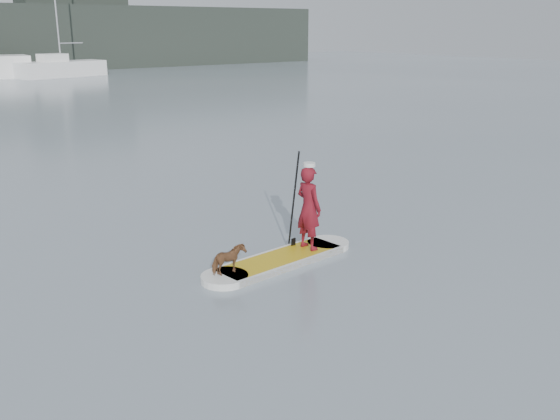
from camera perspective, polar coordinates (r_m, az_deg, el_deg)
ground at (r=11.38m, az=-7.52°, el=-4.76°), size 140.00×140.00×0.00m
paddleboard at (r=11.21m, az=0.00°, el=-4.61°), size 3.29×1.00×0.12m
paddler at (r=11.41m, az=2.64°, el=0.19°), size 0.40×0.59×1.55m
white_cap at (r=11.21m, az=2.70°, el=4.17°), size 0.22×0.22×0.07m
dog at (r=10.41m, az=-4.72°, el=-4.56°), size 0.60×0.30×0.49m
paddle at (r=11.57m, az=1.25°, el=-0.08°), size 0.10×0.30×2.00m
sailboat_e at (r=56.08m, az=-19.41°, el=12.18°), size 7.54×3.70×10.47m
shore_building_east at (r=67.36m, az=-18.31°, el=15.63°), size 10.00×4.00×8.00m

